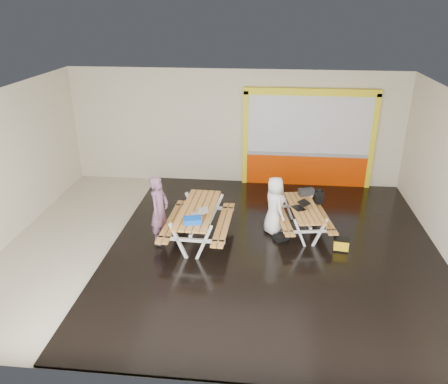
# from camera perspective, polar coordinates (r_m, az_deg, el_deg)

# --- Properties ---
(room) EXTENTS (10.02, 8.02, 3.52)m
(room) POSITION_cam_1_polar(r_m,az_deg,el_deg) (9.59, -0.56, 1.96)
(room) COLOR beige
(room) RESTS_ON ground
(deck) EXTENTS (7.50, 7.98, 0.05)m
(deck) POSITION_cam_1_polar(r_m,az_deg,el_deg) (10.30, 6.46, -7.27)
(deck) COLOR black
(deck) RESTS_ON room
(kiosk) EXTENTS (3.88, 0.16, 3.00)m
(kiosk) POSITION_cam_1_polar(r_m,az_deg,el_deg) (13.40, 10.84, 6.53)
(kiosk) COLOR #D23500
(kiosk) RESTS_ON room
(picnic_table_left) EXTENTS (1.55, 2.23, 0.87)m
(picnic_table_left) POSITION_cam_1_polar(r_m,az_deg,el_deg) (10.27, -3.39, -3.20)
(picnic_table_left) COLOR #C7863D
(picnic_table_left) RESTS_ON deck
(picnic_table_right) EXTENTS (1.51, 1.98, 0.72)m
(picnic_table_right) POSITION_cam_1_polar(r_m,az_deg,el_deg) (10.82, 10.28, -2.72)
(picnic_table_right) COLOR #C7863D
(picnic_table_right) RESTS_ON deck
(person_left) EXTENTS (0.51, 0.66, 1.63)m
(person_left) POSITION_cam_1_polar(r_m,az_deg,el_deg) (10.12, -8.40, -2.32)
(person_left) COLOR #764E68
(person_left) RESTS_ON deck
(person_right) EXTENTS (0.73, 0.84, 1.46)m
(person_right) POSITION_cam_1_polar(r_m,az_deg,el_deg) (10.62, 6.57, -1.77)
(person_right) COLOR white
(person_right) RESTS_ON deck
(laptop_left) EXTENTS (0.43, 0.40, 0.16)m
(laptop_left) POSITION_cam_1_polar(r_m,az_deg,el_deg) (9.82, -3.25, -2.83)
(laptop_left) COLOR silver
(laptop_left) RESTS_ON picnic_table_left
(laptop_right) EXTENTS (0.47, 0.45, 0.15)m
(laptop_right) POSITION_cam_1_polar(r_m,az_deg,el_deg) (10.66, 9.90, -1.81)
(laptop_right) COLOR black
(laptop_right) RESTS_ON picnic_table_right
(blue_pouch) EXTENTS (0.44, 0.36, 0.11)m
(blue_pouch) POSITION_cam_1_polar(r_m,az_deg,el_deg) (9.54, -4.10, -3.68)
(blue_pouch) COLOR blue
(blue_pouch) RESTS_ON picnic_table_left
(toolbox) EXTENTS (0.43, 0.33, 0.22)m
(toolbox) POSITION_cam_1_polar(r_m,az_deg,el_deg) (11.38, 10.63, 0.04)
(toolbox) COLOR black
(toolbox) RESTS_ON picnic_table_right
(backpack) EXTENTS (0.24, 0.16, 0.39)m
(backpack) POSITION_cam_1_polar(r_m,az_deg,el_deg) (11.53, 12.21, -0.57)
(backpack) COLOR black
(backpack) RESTS_ON picnic_table_right
(dark_case) EXTENTS (0.40, 0.38, 0.12)m
(dark_case) POSITION_cam_1_polar(r_m,az_deg,el_deg) (10.60, 7.41, -5.83)
(dark_case) COLOR black
(dark_case) RESTS_ON deck
(fluke_bag) EXTENTS (0.36, 0.26, 0.30)m
(fluke_bag) POSITION_cam_1_polar(r_m,az_deg,el_deg) (10.39, 14.97, -6.64)
(fluke_bag) COLOR black
(fluke_bag) RESTS_ON deck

